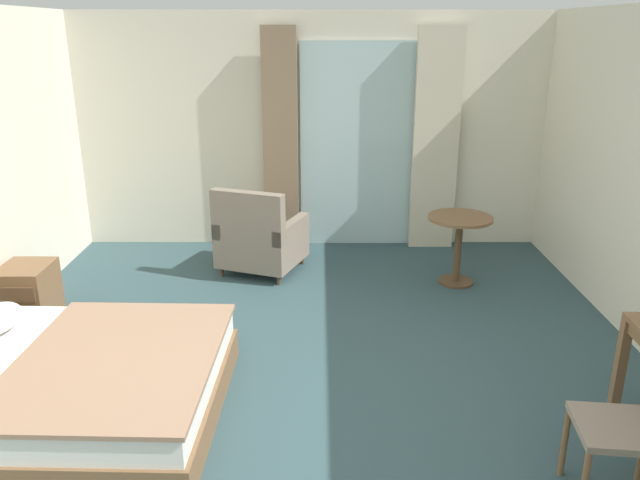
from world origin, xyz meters
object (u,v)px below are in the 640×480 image
at_px(nightstand, 30,295).
at_px(round_cafe_table, 460,235).
at_px(armchair_by_window, 261,240).
at_px(bed, 62,383).

xyz_separation_m(nightstand, round_cafe_table, (3.87, 0.93, 0.24)).
height_order(nightstand, round_cafe_table, round_cafe_table).
bearing_deg(nightstand, armchair_by_window, 33.16).
distance_m(armchair_by_window, round_cafe_table, 2.03).
height_order(bed, nightstand, bed).
distance_m(nightstand, round_cafe_table, 3.99).
relative_size(nightstand, round_cafe_table, 0.77).
distance_m(bed, round_cafe_table, 3.83).
relative_size(bed, round_cafe_table, 2.90).
bearing_deg(bed, armchair_by_window, 67.24).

